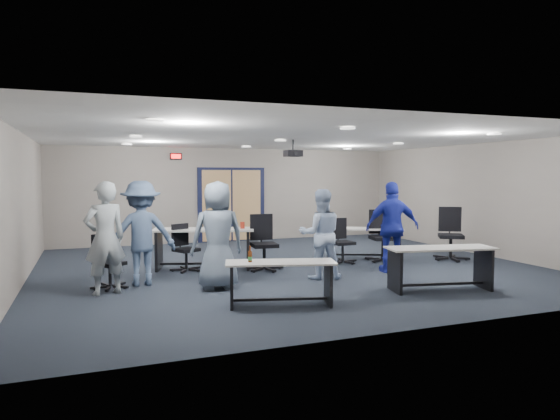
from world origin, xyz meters
name	(u,v)px	position (x,y,z in m)	size (l,w,h in m)	color
floor	(289,267)	(0.00, 0.00, 0.00)	(10.00, 10.00, 0.00)	#1B222C
back_wall	(231,195)	(0.00, 4.50, 1.35)	(10.00, 0.04, 2.70)	gray
front_wall	(425,222)	(0.00, -4.50, 1.35)	(10.00, 0.04, 2.70)	gray
left_wall	(20,209)	(-5.00, 0.00, 1.35)	(0.04, 9.00, 2.70)	gray
right_wall	(479,199)	(5.00, 0.00, 1.35)	(0.04, 9.00, 2.70)	gray
ceiling	(289,138)	(0.00, 0.00, 2.70)	(10.00, 9.00, 0.04)	white
double_door	(232,205)	(0.00, 4.46, 1.05)	(2.00, 0.07, 2.20)	black
exit_sign	(176,156)	(-1.60, 4.44, 2.45)	(0.32, 0.07, 0.18)	black
ceiling_projector	(293,153)	(0.30, 0.50, 2.40)	(0.35, 0.32, 0.37)	black
ceiling_can_lights	(284,140)	(0.00, 0.25, 2.67)	(6.24, 5.74, 0.02)	white
table_front_left	(280,275)	(-1.27, -2.80, 0.45)	(1.70, 0.96, 0.90)	beige
table_front_right	(440,261)	(1.59, -2.84, 0.50)	(1.87, 0.95, 0.73)	beige
table_back_left	(204,241)	(-1.70, 0.44, 0.57)	(2.16, 1.26, 0.97)	beige
table_back_right	(363,238)	(1.99, 0.35, 0.49)	(1.85, 1.24, 0.71)	beige
chair_back_a	(186,248)	(-2.08, 0.33, 0.47)	(0.59, 0.59, 0.95)	black
chair_back_b	(264,243)	(-0.59, -0.14, 0.56)	(0.71, 0.71, 1.13)	black
chair_back_c	(343,241)	(1.29, 0.04, 0.49)	(0.61, 0.61, 0.98)	black
chair_back_d	(383,236)	(2.24, -0.09, 0.57)	(0.72, 0.72, 1.15)	black
chair_loose_left	(110,261)	(-3.58, -0.74, 0.46)	(0.58, 0.58, 0.93)	black
chair_loose_right	(451,234)	(3.77, -0.50, 0.60)	(0.75, 0.75, 1.20)	black
person_gray	(105,238)	(-3.66, -1.15, 0.92)	(0.67, 0.44, 1.83)	#9FAAAE
person_plaid	(218,235)	(-1.87, -1.41, 0.92)	(0.89, 0.58, 1.83)	slate
person_lightblue	(321,234)	(0.13, -1.26, 0.83)	(0.81, 0.63, 1.67)	#B2C9EC
person_navy	(392,227)	(1.72, -1.23, 0.90)	(1.06, 0.44, 1.80)	#1D27A1
person_back	(141,233)	(-3.04, -0.64, 0.92)	(1.18, 0.68, 1.83)	#465B7E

